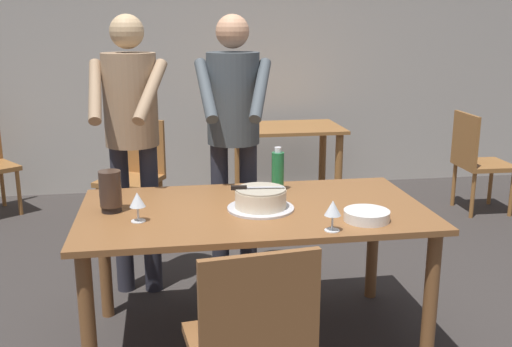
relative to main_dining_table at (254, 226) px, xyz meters
The scene contains 16 objects.
ground_plane 0.65m from the main_dining_table, ahead, with size 14.00×14.00×0.00m, color #383330.
back_wall 3.20m from the main_dining_table, 90.00° to the left, with size 10.00×0.12×2.70m, color #BCB7AD.
main_dining_table is the anchor object (origin of this frame).
cake_on_platter 0.16m from the main_dining_table, 46.87° to the right, with size 0.34×0.34×0.11m.
cake_knife 0.22m from the main_dining_table, 147.42° to the right, with size 0.27×0.05×0.02m.
plate_stack 0.59m from the main_dining_table, 29.28° to the right, with size 0.22×0.22×0.05m.
wine_glass_near 0.62m from the main_dining_table, 167.64° to the right, with size 0.08×0.08×0.14m.
wine_glass_far 0.54m from the main_dining_table, 52.75° to the right, with size 0.08×0.08×0.14m.
water_bottle 0.41m from the main_dining_table, 58.14° to the left, with size 0.07×0.07×0.25m.
hurricane_lamp 0.74m from the main_dining_table, behind, with size 0.11×0.11×0.21m.
person_cutting_cake 0.81m from the main_dining_table, 91.57° to the left, with size 0.46×0.57×1.72m.
person_standing_beside 1.05m from the main_dining_table, 131.33° to the left, with size 0.46×0.57×1.72m.
chair_near_side 0.88m from the main_dining_table, 99.51° to the right, with size 0.49×0.49×0.90m.
background_table 2.52m from the main_dining_table, 74.15° to the left, with size 1.00×0.70×0.74m.
background_chair_0 2.05m from the main_dining_table, 109.92° to the left, with size 0.59×0.59×0.90m.
background_chair_1 3.01m from the main_dining_table, 39.42° to the left, with size 0.45×0.45×0.90m.
Camera 1 is at (-0.44, -2.83, 1.67)m, focal length 41.09 mm.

